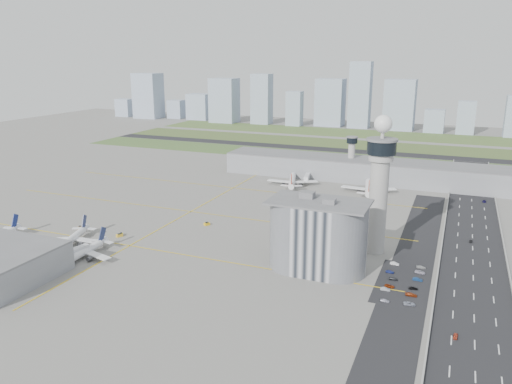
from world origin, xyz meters
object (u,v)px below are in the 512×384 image
at_px(car_lot_0, 385,301).
at_px(tug_2, 119,235).
at_px(car_hw_0, 455,336).
at_px(secondary_tower, 351,154).
at_px(jet_bridge_near_1, 12,250).
at_px(control_tower, 379,180).
at_px(tug_4, 319,201).
at_px(car_lot_3, 393,279).
at_px(airplane_near_b, 70,236).
at_px(car_lot_2, 390,286).
at_px(car_lot_6, 410,304).
at_px(car_lot_8, 413,288).
at_px(car_lot_5, 395,264).
at_px(tug_1, 121,234).
at_px(airplane_far_b, 369,183).
at_px(jet_bridge_far_0, 308,176).
at_px(tug_0, 80,227).
at_px(tug_5, 383,200).
at_px(jet_bridge_far_1, 376,183).
at_px(admin_building, 318,236).
at_px(car_lot_1, 385,289).
at_px(airplane_near_c, 81,249).
at_px(car_lot_7, 411,295).
at_px(car_hw_2, 484,201).
at_px(airplane_far_a, 292,176).
at_px(car_hw_4, 462,177).
at_px(car_lot_4, 390,272).
at_px(tug_3, 207,224).
at_px(car_lot_9, 418,279).
at_px(car_lot_10, 420,272).
at_px(car_hw_1, 471,241).

bearing_deg(car_lot_0, tug_2, 83.52).
distance_m(car_lot_0, car_hw_0, 30.03).
height_order(secondary_tower, jet_bridge_near_1, secondary_tower).
height_order(control_tower, tug_4, control_tower).
bearing_deg(car_lot_3, airplane_near_b, 95.62).
bearing_deg(car_lot_2, tug_2, 92.19).
xyz_separation_m(airplane_near_b, car_lot_6, (159.49, 0.27, -4.58)).
bearing_deg(car_lot_8, car_lot_6, 171.08).
distance_m(car_lot_5, car_lot_8, 24.23).
xyz_separation_m(secondary_tower, tug_4, (-4.36, -71.98, -17.91)).
distance_m(tug_1, car_lot_2, 136.84).
bearing_deg(airplane_far_b, jet_bridge_far_0, 60.93).
distance_m(airplane_near_b, tug_4, 150.52).
distance_m(tug_0, tug_5, 182.62).
distance_m(jet_bridge_far_1, car_lot_8, 163.73).
height_order(admin_building, car_lot_1, admin_building).
bearing_deg(jet_bridge_far_0, car_hw_0, 19.45).
bearing_deg(tug_4, tug_1, -141.83).
xyz_separation_m(airplane_near_c, car_lot_7, (142.68, 19.45, -4.38)).
xyz_separation_m(secondary_tower, car_hw_2, (92.29, -31.52, -18.19)).
xyz_separation_m(car_lot_7, car_hw_0, (16.49, -25.07, -0.05)).
xyz_separation_m(car_lot_5, car_hw_0, (26.34, -53.30, -0.05)).
relative_size(airplane_near_b, tug_1, 13.58).
xyz_separation_m(control_tower, secondary_tower, (-42.00, 142.00, -16.24)).
distance_m(airplane_far_a, car_lot_1, 170.85).
bearing_deg(car_lot_6, tug_4, 23.20).
relative_size(admin_building, tug_2, 14.27).
distance_m(tug_2, car_lot_2, 136.62).
distance_m(tug_4, car_hw_4, 133.02).
xyz_separation_m(admin_building, jet_bridge_far_0, (-49.99, 154.00, -12.45)).
distance_m(secondary_tower, car_hw_0, 223.09).
height_order(secondary_tower, jet_bridge_far_0, secondary_tower).
bearing_deg(car_lot_4, airplane_far_b, 19.27).
height_order(airplane_near_c, car_lot_4, airplane_near_c).
height_order(car_lot_1, car_lot_5, car_lot_5).
height_order(airplane_far_b, tug_4, airplane_far_b).
relative_size(control_tower, car_lot_1, 16.71).
bearing_deg(car_lot_1, car_lot_2, -19.82).
bearing_deg(car_hw_2, car_hw_4, 106.44).
xyz_separation_m(tug_5, car_hw_4, (46.00, 86.97, -0.19)).
bearing_deg(car_lot_2, jet_bridge_far_1, 16.23).
xyz_separation_m(admin_building, airplane_near_c, (-102.02, -30.16, -10.27)).
xyz_separation_m(jet_bridge_far_0, car_lot_1, (80.72, -163.67, -2.21)).
height_order(secondary_tower, car_lot_0, secondary_tower).
height_order(tug_3, car_lot_9, tug_3).
height_order(car_lot_8, car_lot_10, car_lot_10).
xyz_separation_m(tug_2, car_hw_1, (166.70, 60.10, -0.28)).
distance_m(airplane_near_b, car_hw_1, 197.49).
bearing_deg(car_lot_1, car_lot_7, -97.97).
bearing_deg(car_hw_1, airplane_far_a, 151.31).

